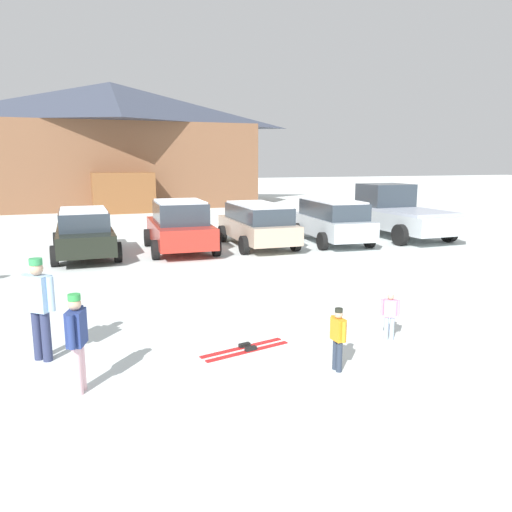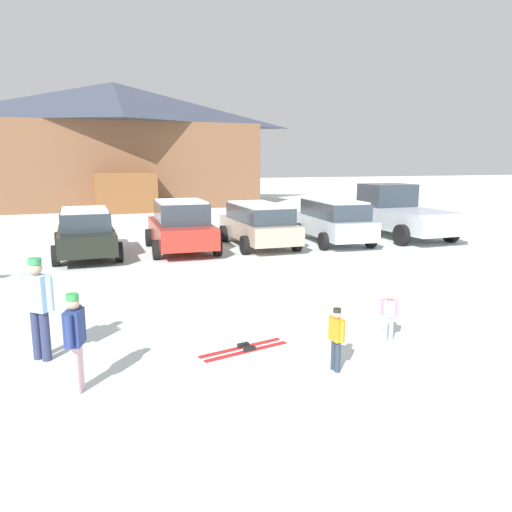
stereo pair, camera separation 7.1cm
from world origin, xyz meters
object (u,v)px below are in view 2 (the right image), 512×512
(skier_child_in_pink_snowsuit, at_px, (389,313))
(parked_red_sedan, at_px, (181,226))
(parked_beige_suv, at_px, (258,223))
(skier_child_in_orange_jacket, at_px, (336,336))
(parked_silver_wagon, at_px, (333,220))
(pair_of_skis, at_px, (244,349))
(pickup_truck, at_px, (398,213))
(skier_teen_in_navy_coat, at_px, (75,337))
(parked_black_sedan, at_px, (86,232))
(skier_adult_in_blue_parka, at_px, (38,303))
(ski_lodge, at_px, (115,144))

(skier_child_in_pink_snowsuit, bearing_deg, parked_red_sedan, 101.40)
(parked_beige_suv, relative_size, skier_child_in_orange_jacket, 4.56)
(parked_silver_wagon, distance_m, pair_of_skis, 11.45)
(parked_silver_wagon, distance_m, skier_child_in_pink_snowsuit, 10.53)
(pickup_truck, bearing_deg, skier_teen_in_navy_coat, -138.75)
(parked_black_sedan, relative_size, skier_adult_in_blue_parka, 2.87)
(parked_black_sedan, distance_m, skier_adult_in_blue_parka, 9.06)
(ski_lodge, xyz_separation_m, skier_adult_in_blue_parka, (-2.62, -28.35, -3.28))
(parked_beige_suv, height_order, skier_adult_in_blue_parka, skier_adult_in_blue_parka)
(skier_child_in_pink_snowsuit, height_order, skier_teen_in_navy_coat, skier_teen_in_navy_coat)
(parked_beige_suv, height_order, skier_teen_in_navy_coat, parked_beige_suv)
(skier_adult_in_blue_parka, bearing_deg, skier_teen_in_navy_coat, -67.26)
(skier_teen_in_navy_coat, bearing_deg, parked_black_sedan, 89.73)
(parked_black_sedan, distance_m, skier_child_in_pink_snowsuit, 11.26)
(parked_red_sedan, height_order, skier_adult_in_blue_parka, parked_red_sedan)
(parked_beige_suv, distance_m, pickup_truck, 6.20)
(parked_black_sedan, height_order, skier_child_in_pink_snowsuit, parked_black_sedan)
(parked_silver_wagon, distance_m, pickup_truck, 3.29)
(skier_child_in_pink_snowsuit, xyz_separation_m, skier_teen_in_navy_coat, (-5.20, -0.40, 0.29))
(ski_lodge, bearing_deg, parked_silver_wagon, -70.31)
(skier_child_in_pink_snowsuit, bearing_deg, pickup_truck, 55.69)
(parked_beige_suv, relative_size, parked_silver_wagon, 1.02)
(pickup_truck, height_order, skier_adult_in_blue_parka, pickup_truck)
(ski_lodge, height_order, skier_child_in_orange_jacket, ski_lodge)
(parked_black_sedan, distance_m, parked_silver_wagon, 8.98)
(skier_child_in_pink_snowsuit, bearing_deg, skier_adult_in_blue_parka, 170.42)
(parked_black_sedan, xyz_separation_m, skier_child_in_pink_snowsuit, (5.15, -10.01, -0.31))
(parked_beige_suv, bearing_deg, parked_silver_wagon, -3.81)
(parked_red_sedan, xyz_separation_m, skier_child_in_pink_snowsuit, (2.00, -9.91, -0.39))
(ski_lodge, height_order, skier_teen_in_navy_coat, ski_lodge)
(parked_black_sedan, bearing_deg, skier_adult_in_blue_parka, -93.97)
(skier_adult_in_blue_parka, distance_m, skier_teen_in_navy_coat, 1.50)
(skier_adult_in_blue_parka, distance_m, pair_of_skis, 3.40)
(skier_child_in_pink_snowsuit, bearing_deg, skier_teen_in_navy_coat, -175.57)
(parked_silver_wagon, relative_size, skier_teen_in_navy_coat, 3.15)
(skier_adult_in_blue_parka, distance_m, skier_child_in_pink_snowsuit, 5.88)
(pickup_truck, bearing_deg, skier_child_in_pink_snowsuit, -124.31)
(skier_teen_in_navy_coat, distance_m, pair_of_skis, 2.85)
(parked_black_sedan, bearing_deg, pair_of_skis, -75.00)
(parked_red_sedan, distance_m, parked_silver_wagon, 5.83)
(ski_lodge, relative_size, skier_child_in_pink_snowsuit, 21.23)
(parked_black_sedan, height_order, pair_of_skis, parked_black_sedan)
(ski_lodge, xyz_separation_m, skier_child_in_orange_jacket, (1.67, -30.21, -3.66))
(parked_black_sedan, xyz_separation_m, skier_teen_in_navy_coat, (-0.05, -10.41, -0.02))
(ski_lodge, distance_m, skier_child_in_orange_jacket, 30.48)
(parked_black_sedan, height_order, pickup_truck, pickup_truck)
(skier_adult_in_blue_parka, bearing_deg, pair_of_skis, -10.96)
(ski_lodge, relative_size, skier_child_in_orange_jacket, 19.15)
(parked_red_sedan, relative_size, skier_child_in_pink_snowsuit, 4.85)
(ski_lodge, relative_size, skier_teen_in_navy_coat, 13.47)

